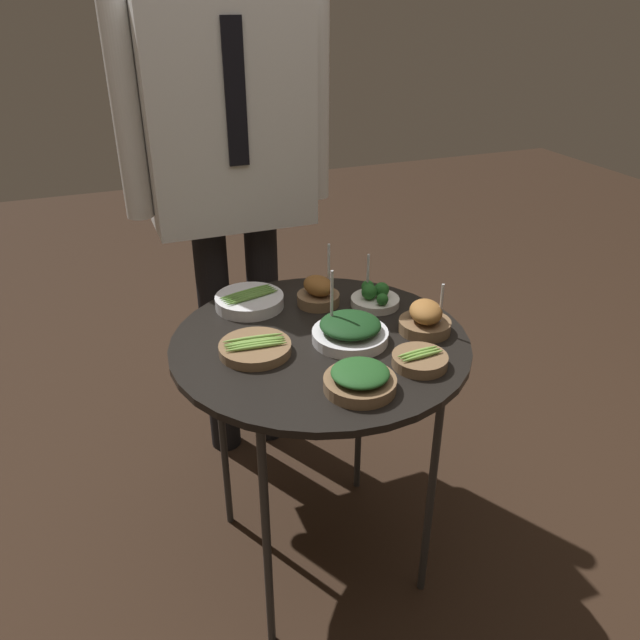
{
  "coord_description": "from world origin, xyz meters",
  "views": [
    {
      "loc": [
        -0.46,
        -1.19,
        1.43
      ],
      "look_at": [
        0.0,
        0.0,
        0.76
      ],
      "focal_mm": 35.0,
      "sensor_mm": 36.0,
      "label": 1
    }
  ],
  "objects_px": {
    "bowl_roast_mid_left": "(425,319)",
    "bowl_roast_front_left": "(318,293)",
    "serving_cart": "(320,356)",
    "bowl_asparagus_back_left": "(255,348)",
    "bowl_broccoli_back_right": "(375,298)",
    "bowl_asparagus_far_rim": "(250,301)",
    "bowl_spinach_near_rim": "(362,379)",
    "waiter_figure": "(229,145)",
    "bowl_spinach_front_right": "(350,331)",
    "bowl_asparagus_center": "(420,360)"
  },
  "relations": [
    {
      "from": "bowl_roast_mid_left",
      "to": "bowl_roast_front_left",
      "type": "bearing_deg",
      "value": 128.79
    },
    {
      "from": "bowl_roast_front_left",
      "to": "bowl_roast_mid_left",
      "type": "relative_size",
      "value": 1.29
    },
    {
      "from": "serving_cart",
      "to": "bowl_asparagus_back_left",
      "type": "distance_m",
      "value": 0.17
    },
    {
      "from": "bowl_roast_mid_left",
      "to": "bowl_broccoli_back_right",
      "type": "bearing_deg",
      "value": 106.47
    },
    {
      "from": "bowl_roast_front_left",
      "to": "bowl_asparagus_far_rim",
      "type": "bearing_deg",
      "value": 163.49
    },
    {
      "from": "bowl_broccoli_back_right",
      "to": "bowl_spinach_near_rim",
      "type": "bearing_deg",
      "value": -119.69
    },
    {
      "from": "bowl_asparagus_far_rim",
      "to": "bowl_roast_mid_left",
      "type": "bearing_deg",
      "value": -38.22
    },
    {
      "from": "bowl_asparagus_back_left",
      "to": "waiter_figure",
      "type": "distance_m",
      "value": 0.68
    },
    {
      "from": "bowl_asparagus_far_rim",
      "to": "bowl_spinach_front_right",
      "type": "height_order",
      "value": "bowl_spinach_front_right"
    },
    {
      "from": "bowl_roast_front_left",
      "to": "bowl_broccoli_back_right",
      "type": "relative_size",
      "value": 1.24
    },
    {
      "from": "bowl_spinach_near_rim",
      "to": "bowl_broccoli_back_right",
      "type": "bearing_deg",
      "value": 60.31
    },
    {
      "from": "bowl_asparagus_back_left",
      "to": "bowl_asparagus_far_rim",
      "type": "bearing_deg",
      "value": 77.38
    },
    {
      "from": "waiter_figure",
      "to": "bowl_spinach_near_rim",
      "type": "bearing_deg",
      "value": -85.98
    },
    {
      "from": "bowl_roast_front_left",
      "to": "waiter_figure",
      "type": "height_order",
      "value": "waiter_figure"
    },
    {
      "from": "serving_cart",
      "to": "bowl_asparagus_back_left",
      "type": "bearing_deg",
      "value": -177.77
    },
    {
      "from": "serving_cart",
      "to": "bowl_spinach_front_right",
      "type": "xyz_separation_m",
      "value": [
        0.06,
        -0.03,
        0.07
      ]
    },
    {
      "from": "bowl_spinach_near_rim",
      "to": "bowl_broccoli_back_right",
      "type": "distance_m",
      "value": 0.39
    },
    {
      "from": "bowl_asparagus_far_rim",
      "to": "bowl_roast_front_left",
      "type": "relative_size",
      "value": 1.1
    },
    {
      "from": "serving_cart",
      "to": "waiter_figure",
      "type": "relative_size",
      "value": 0.43
    },
    {
      "from": "bowl_broccoli_back_right",
      "to": "waiter_figure",
      "type": "distance_m",
      "value": 0.62
    },
    {
      "from": "bowl_roast_front_left",
      "to": "bowl_asparagus_center",
      "type": "distance_m",
      "value": 0.37
    },
    {
      "from": "serving_cart",
      "to": "bowl_roast_mid_left",
      "type": "distance_m",
      "value": 0.27
    },
    {
      "from": "serving_cart",
      "to": "bowl_spinach_front_right",
      "type": "height_order",
      "value": "bowl_spinach_front_right"
    },
    {
      "from": "bowl_roast_mid_left",
      "to": "bowl_asparagus_center",
      "type": "relative_size",
      "value": 1.03
    },
    {
      "from": "bowl_roast_mid_left",
      "to": "bowl_asparagus_center",
      "type": "distance_m",
      "value": 0.16
    },
    {
      "from": "bowl_asparagus_back_left",
      "to": "bowl_broccoli_back_right",
      "type": "bearing_deg",
      "value": 18.55
    },
    {
      "from": "serving_cart",
      "to": "bowl_roast_mid_left",
      "type": "bearing_deg",
      "value": -13.0
    },
    {
      "from": "waiter_figure",
      "to": "bowl_asparagus_back_left",
      "type": "bearing_deg",
      "value": -100.38
    },
    {
      "from": "bowl_asparagus_far_rim",
      "to": "bowl_roast_front_left",
      "type": "distance_m",
      "value": 0.18
    },
    {
      "from": "bowl_asparagus_back_left",
      "to": "waiter_figure",
      "type": "height_order",
      "value": "waiter_figure"
    },
    {
      "from": "bowl_asparagus_back_left",
      "to": "bowl_roast_mid_left",
      "type": "height_order",
      "value": "bowl_roast_mid_left"
    },
    {
      "from": "bowl_spinach_near_rim",
      "to": "bowl_asparagus_center",
      "type": "relative_size",
      "value": 1.24
    },
    {
      "from": "serving_cart",
      "to": "bowl_roast_front_left",
      "type": "distance_m",
      "value": 0.2
    },
    {
      "from": "bowl_asparagus_far_rim",
      "to": "bowl_asparagus_center",
      "type": "bearing_deg",
      "value": -56.9
    },
    {
      "from": "bowl_roast_front_left",
      "to": "bowl_roast_mid_left",
      "type": "bearing_deg",
      "value": -51.21
    },
    {
      "from": "bowl_spinach_front_right",
      "to": "bowl_spinach_near_rim",
      "type": "height_order",
      "value": "bowl_spinach_front_right"
    },
    {
      "from": "bowl_spinach_front_right",
      "to": "bowl_asparagus_center",
      "type": "distance_m",
      "value": 0.18
    },
    {
      "from": "bowl_roast_front_left",
      "to": "bowl_asparagus_back_left",
      "type": "bearing_deg",
      "value": -141.28
    },
    {
      "from": "waiter_figure",
      "to": "bowl_asparagus_center",
      "type": "bearing_deg",
      "value": -74.57
    },
    {
      "from": "bowl_asparagus_center",
      "to": "bowl_asparagus_back_left",
      "type": "bearing_deg",
      "value": 150.31
    },
    {
      "from": "serving_cart",
      "to": "bowl_asparagus_far_rim",
      "type": "height_order",
      "value": "bowl_asparagus_far_rim"
    },
    {
      "from": "bowl_spinach_front_right",
      "to": "waiter_figure",
      "type": "bearing_deg",
      "value": 100.52
    },
    {
      "from": "waiter_figure",
      "to": "bowl_asparagus_far_rim",
      "type": "bearing_deg",
      "value": -98.93
    },
    {
      "from": "bowl_roast_mid_left",
      "to": "bowl_asparagus_far_rim",
      "type": "bearing_deg",
      "value": 141.78
    },
    {
      "from": "bowl_asparagus_far_rim",
      "to": "bowl_asparagus_center",
      "type": "height_order",
      "value": "bowl_asparagus_far_rim"
    },
    {
      "from": "waiter_figure",
      "to": "bowl_broccoli_back_right",
      "type": "bearing_deg",
      "value": -61.9
    },
    {
      "from": "bowl_broccoli_back_right",
      "to": "bowl_asparagus_center",
      "type": "bearing_deg",
      "value": -97.0
    },
    {
      "from": "bowl_asparagus_center",
      "to": "serving_cart",
      "type": "bearing_deg",
      "value": 130.31
    },
    {
      "from": "bowl_spinach_near_rim",
      "to": "bowl_broccoli_back_right",
      "type": "relative_size",
      "value": 1.16
    },
    {
      "from": "bowl_asparagus_far_rim",
      "to": "bowl_roast_mid_left",
      "type": "relative_size",
      "value": 1.41
    }
  ]
}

